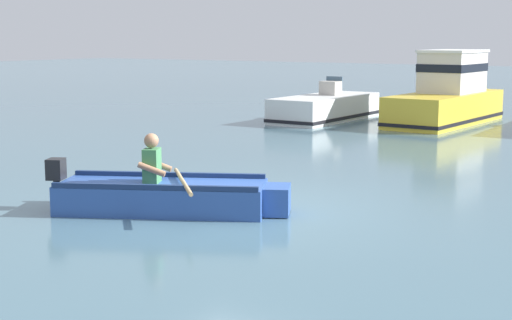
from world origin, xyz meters
name	(u,v)px	position (x,y,z in m)	size (l,w,h in m)	color
ground_plane	(235,209)	(0.00, 0.00, 0.00)	(120.00, 120.00, 0.00)	slate
rowboat_with_person	(167,195)	(-0.77, -0.71, 0.25)	(3.52, 2.35, 1.19)	#2D519E
moored_boat_white	(325,108)	(-4.60, 12.02, 0.37)	(1.81, 4.57, 1.35)	white
moored_boat_yellow	(448,96)	(-1.05, 13.21, 0.82)	(2.16, 5.41, 2.22)	gold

